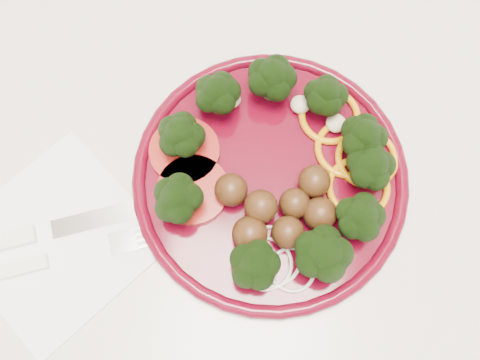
# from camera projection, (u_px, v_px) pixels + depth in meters

# --- Properties ---
(counter) EXTENTS (2.40, 0.60, 0.90)m
(counter) POSITION_uv_depth(u_px,v_px,m) (294.00, 268.00, 0.98)
(counter) COLOR silver
(counter) RESTS_ON ground
(plate) EXTENTS (0.28, 0.28, 0.06)m
(plate) POSITION_uv_depth(u_px,v_px,m) (277.00, 174.00, 0.54)
(plate) COLOR #4A0313
(plate) RESTS_ON counter
(napkin) EXTENTS (0.23, 0.23, 0.00)m
(napkin) POSITION_uv_depth(u_px,v_px,m) (58.00, 240.00, 0.54)
(napkin) COLOR white
(napkin) RESTS_ON counter
(knife) EXTENTS (0.22, 0.11, 0.01)m
(knife) POSITION_uv_depth(u_px,v_px,m) (28.00, 235.00, 0.53)
(knife) COLOR silver
(knife) RESTS_ON napkin
(fork) EXTENTS (0.19, 0.10, 0.01)m
(fork) POSITION_uv_depth(u_px,v_px,m) (29.00, 265.00, 0.52)
(fork) COLOR white
(fork) RESTS_ON napkin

